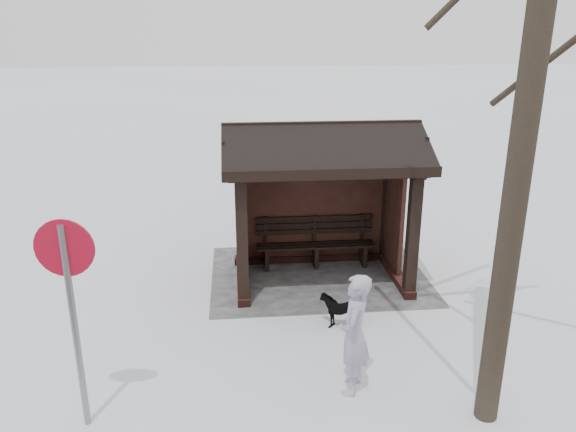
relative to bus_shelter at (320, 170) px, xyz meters
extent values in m
plane|color=white|center=(0.00, 0.16, -2.17)|extent=(120.00, 120.00, 0.00)
cube|color=gray|center=(0.00, -0.04, -2.16)|extent=(4.20, 3.20, 0.02)
cube|color=#351713|center=(0.00, -0.74, -2.09)|extent=(3.30, 0.22, 0.16)
cube|color=#351713|center=(-1.50, 0.16, -2.09)|extent=(0.22, 2.10, 0.16)
cube|color=#351713|center=(1.50, 0.16, -2.09)|extent=(0.22, 2.10, 0.16)
cube|color=black|center=(-1.50, 1.06, -1.02)|extent=(0.20, 0.20, 2.30)
cube|color=black|center=(1.50, 1.06, -1.02)|extent=(0.20, 0.20, 2.30)
cube|color=black|center=(-1.50, -0.74, -1.02)|extent=(0.20, 0.20, 2.30)
cube|color=black|center=(1.50, -0.74, -1.02)|extent=(0.20, 0.20, 2.30)
cube|color=black|center=(0.00, -0.74, -0.94)|extent=(2.80, 0.08, 2.14)
cube|color=black|center=(-1.50, -0.16, -0.94)|extent=(0.08, 1.17, 2.14)
cube|color=black|center=(1.50, -0.16, -0.94)|extent=(0.08, 1.17, 2.14)
cube|color=black|center=(0.00, 1.06, 0.19)|extent=(3.40, 0.20, 0.18)
cube|color=black|center=(0.00, -0.74, 0.19)|extent=(3.40, 0.20, 0.18)
cylinder|color=black|center=(-1.50, 4.36, 2.11)|extent=(0.29, 0.29, 8.55)
imported|color=#A89FBA|center=(0.08, 3.65, -1.31)|extent=(0.60, 0.72, 1.70)
imported|color=black|center=(-0.09, 1.92, -1.87)|extent=(0.69, 0.33, 0.58)
cylinder|color=gray|center=(3.51, 4.01, -0.85)|extent=(0.08, 0.08, 2.64)
cylinder|color=#B70D27|center=(3.51, 3.99, 0.19)|extent=(0.69, 0.10, 0.69)
cylinder|color=white|center=(3.51, 3.97, 0.19)|extent=(0.53, 0.08, 0.53)
camera|label=1|loc=(1.58, 10.03, 2.56)|focal=35.00mm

